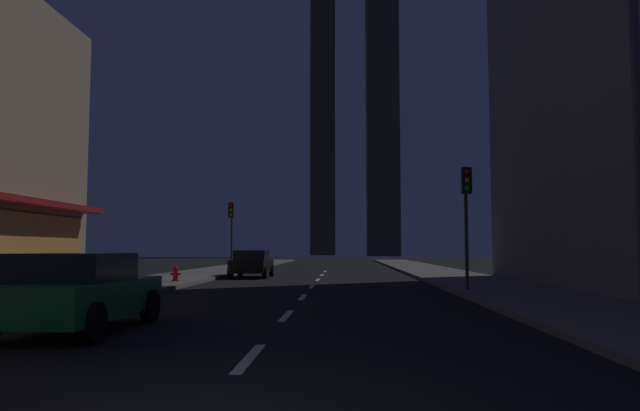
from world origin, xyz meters
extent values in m
cube|color=black|center=(0.00, 32.00, -0.05)|extent=(78.00, 136.00, 0.10)
cube|color=#605E59|center=(7.00, 32.00, 0.07)|extent=(4.00, 76.00, 0.15)
cube|color=#605E59|center=(-7.00, 32.00, 0.07)|extent=(4.00, 76.00, 0.15)
cube|color=silver|center=(0.00, 3.20, 0.01)|extent=(0.16, 2.20, 0.01)
cube|color=silver|center=(0.00, 8.40, 0.01)|extent=(0.16, 2.20, 0.01)
cube|color=silver|center=(0.00, 13.60, 0.01)|extent=(0.16, 2.20, 0.01)
cube|color=silver|center=(0.00, 18.80, 0.01)|extent=(0.16, 2.20, 0.01)
cube|color=silver|center=(0.00, 24.00, 0.01)|extent=(0.16, 2.20, 0.01)
cube|color=silver|center=(0.00, 29.20, 0.01)|extent=(0.16, 2.20, 0.01)
cube|color=silver|center=(0.00, 34.40, 0.01)|extent=(0.16, 2.20, 0.01)
cube|color=#39362A|center=(-3.72, 133.06, 35.34)|extent=(5.88, 5.55, 70.68)
cube|color=#3D3A2D|center=(9.32, 118.01, 29.80)|extent=(6.64, 8.18, 59.60)
cube|color=#1E722D|center=(-3.60, 5.69, 0.61)|extent=(1.80, 4.20, 0.65)
cube|color=black|center=(-3.60, 5.49, 1.17)|extent=(1.64, 2.00, 0.55)
cylinder|color=black|center=(-4.48, 7.09, 0.34)|extent=(0.22, 0.68, 0.68)
cylinder|color=black|center=(-2.72, 7.09, 0.34)|extent=(0.22, 0.68, 0.68)
cylinder|color=black|center=(-2.72, 4.29, 0.34)|extent=(0.22, 0.68, 0.68)
sphere|color=white|center=(-4.15, 7.74, 0.67)|extent=(0.18, 0.18, 0.18)
sphere|color=white|center=(-3.05, 7.74, 0.67)|extent=(0.18, 0.18, 0.18)
cube|color=black|center=(-3.60, 26.20, 0.61)|extent=(1.80, 4.20, 0.65)
cube|color=black|center=(-3.60, 26.00, 1.17)|extent=(1.64, 2.00, 0.55)
cylinder|color=black|center=(-4.48, 27.60, 0.34)|extent=(0.22, 0.68, 0.68)
cylinder|color=black|center=(-2.72, 27.60, 0.34)|extent=(0.22, 0.68, 0.68)
cylinder|color=black|center=(-4.48, 24.80, 0.34)|extent=(0.22, 0.68, 0.68)
cylinder|color=black|center=(-2.72, 24.80, 0.34)|extent=(0.22, 0.68, 0.68)
sphere|color=white|center=(-4.15, 28.25, 0.67)|extent=(0.18, 0.18, 0.18)
sphere|color=white|center=(-3.05, 28.25, 0.67)|extent=(0.18, 0.18, 0.18)
cylinder|color=red|center=(-5.90, 19.94, 0.43)|extent=(0.22, 0.22, 0.55)
sphere|color=red|center=(-5.90, 19.94, 0.70)|extent=(0.21, 0.21, 0.21)
cylinder|color=red|center=(-5.90, 19.94, 0.18)|extent=(0.30, 0.30, 0.06)
cylinder|color=red|center=(-6.06, 19.94, 0.45)|extent=(0.10, 0.10, 0.10)
cylinder|color=red|center=(-5.74, 19.94, 0.45)|extent=(0.10, 0.10, 0.10)
cylinder|color=#2D2D2D|center=(5.50, 15.27, 2.25)|extent=(0.12, 0.12, 4.20)
cube|color=black|center=(5.50, 15.07, 3.85)|extent=(0.32, 0.24, 0.90)
sphere|color=red|center=(5.50, 14.94, 4.13)|extent=(0.18, 0.18, 0.18)
sphere|color=#F2B20C|center=(5.50, 14.94, 3.85)|extent=(0.18, 0.18, 0.18)
sphere|color=#19D833|center=(5.50, 14.94, 3.57)|extent=(0.18, 0.18, 0.18)
cylinder|color=#2D2D2D|center=(-5.50, 30.26, 2.25)|extent=(0.12, 0.12, 4.20)
cube|color=black|center=(-5.50, 30.06, 3.85)|extent=(0.32, 0.24, 0.90)
sphere|color=red|center=(-5.50, 29.93, 4.13)|extent=(0.18, 0.18, 0.18)
sphere|color=#F2B20C|center=(-5.50, 29.93, 3.85)|extent=(0.18, 0.18, 0.18)
sphere|color=#19D833|center=(-5.50, 29.93, 3.57)|extent=(0.18, 0.18, 0.18)
cylinder|color=#38383D|center=(6.20, 4.71, 3.40)|extent=(0.16, 0.16, 6.50)
camera|label=1|loc=(1.34, -5.15, 1.53)|focal=33.16mm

